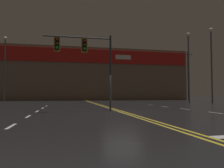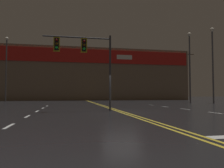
{
  "view_description": "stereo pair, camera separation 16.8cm",
  "coord_description": "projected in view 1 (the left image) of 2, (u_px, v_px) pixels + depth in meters",
  "views": [
    {
      "loc": [
        -3.62,
        -13.91,
        1.14
      ],
      "look_at": [
        0.0,
        3.33,
        2.0
      ],
      "focal_mm": 35.0,
      "sensor_mm": 36.0,
      "label": 1
    },
    {
      "loc": [
        -3.45,
        -13.95,
        1.14
      ],
      "look_at": [
        0.0,
        3.33,
        2.0
      ],
      "focal_mm": 35.0,
      "sensor_mm": 36.0,
      "label": 2
    }
  ],
  "objects": [
    {
      "name": "utility_pole_row",
      "position": [
        78.0,
        71.0,
        43.14
      ],
      "size": [
        48.06,
        0.26,
        12.08
      ],
      "color": "#4C3828",
      "rests_on": "ground"
    },
    {
      "name": "streetlight_far_left",
      "position": [
        5.0,
        61.0,
        35.78
      ],
      "size": [
        0.56,
        0.56,
        10.7
      ],
      "color": "#59595E",
      "rests_on": "ground"
    },
    {
      "name": "traffic_signal_median",
      "position": [
        83.0,
        52.0,
        15.11
      ],
      "size": [
        4.7,
        0.36,
        5.35
      ],
      "color": "#38383D",
      "rests_on": "ground"
    },
    {
      "name": "ground_plane",
      "position": [
        122.0,
        112.0,
        14.29
      ],
      "size": [
        200.0,
        200.0,
        0.0
      ],
      "primitive_type": "plane",
      "color": "black"
    },
    {
      "name": "road_markings",
      "position": [
        149.0,
        114.0,
        12.76
      ],
      "size": [
        16.51,
        60.0,
        0.01
      ],
      "color": "gold",
      "rests_on": "ground"
    },
    {
      "name": "building_backdrop",
      "position": [
        83.0,
        75.0,
        47.7
      ],
      "size": [
        43.79,
        10.23,
        10.62
      ],
      "color": "#7A6651",
      "rests_on": "ground"
    },
    {
      "name": "streetlight_far_right",
      "position": [
        189.0,
        58.0,
        31.09
      ],
      "size": [
        0.56,
        0.56,
        10.01
      ],
      "color": "#59595E",
      "rests_on": "ground"
    },
    {
      "name": "streetlight_near_left",
      "position": [
        211.0,
        55.0,
        28.84
      ],
      "size": [
        0.56,
        0.56,
        10.01
      ],
      "color": "#59595E",
      "rests_on": "ground"
    }
  ]
}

